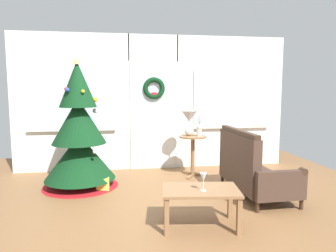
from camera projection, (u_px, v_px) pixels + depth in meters
name	position (u px, v px, depth m)	size (l,w,h in m)	color
ground_plane	(170.00, 207.00, 4.00)	(6.76, 6.76, 0.00)	brown
back_wall_with_door	(154.00, 102.00, 5.90)	(5.20, 0.19, 2.55)	white
christmas_tree	(79.00, 139.00, 4.79)	(1.17, 1.17, 2.02)	#4C331E
settee_sofa	(251.00, 169.00, 4.44)	(0.75, 1.40, 0.96)	#3D281C
side_table	(193.00, 148.00, 5.40)	(0.50, 0.48, 0.72)	#8E6642
table_lamp	(189.00, 120.00, 5.38)	(0.28, 0.28, 0.44)	silver
flower_vase	(199.00, 130.00, 5.32)	(0.11, 0.10, 0.35)	beige
coffee_table	(201.00, 194.00, 3.41)	(0.90, 0.63, 0.43)	#8E6642
wine_glass	(203.00, 178.00, 3.32)	(0.08, 0.08, 0.20)	silver
gift_box	(103.00, 184.00, 4.69)	(0.19, 0.17, 0.19)	#D8C64C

